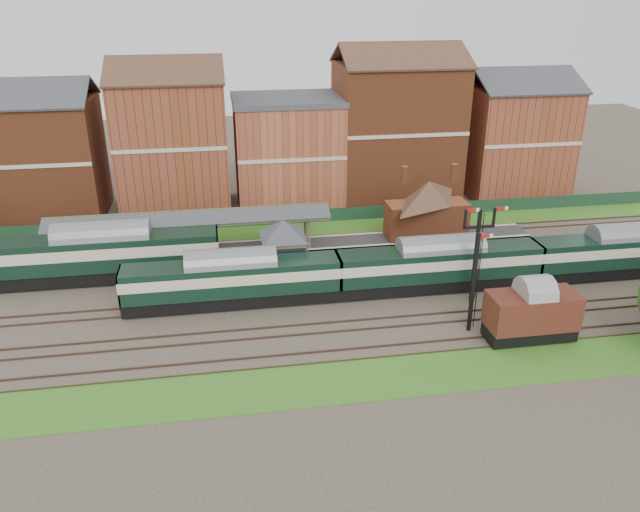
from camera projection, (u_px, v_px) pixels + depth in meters
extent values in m
plane|color=#473D33|center=(324.00, 298.00, 52.50)|extent=(160.00, 160.00, 0.00)
cube|color=#2D6619|center=(299.00, 230.00, 66.94)|extent=(90.00, 4.50, 0.06)
cube|color=#2D6619|center=(355.00, 380.00, 41.66)|extent=(90.00, 5.00, 0.06)
cube|color=#193823|center=(296.00, 217.00, 68.45)|extent=(90.00, 0.12, 1.50)
cube|color=#2D2D2D|center=(256.00, 251.00, 60.35)|extent=(55.00, 3.40, 1.00)
cube|color=#5C6649|center=(284.00, 271.00, 54.50)|extent=(3.40, 3.20, 2.40)
cube|color=#4F5233|center=(284.00, 248.00, 53.62)|extent=(3.60, 3.40, 2.00)
pyramid|color=#383A3F|center=(283.00, 229.00, 52.89)|extent=(5.40, 5.40, 1.60)
cube|color=brown|center=(373.00, 266.00, 55.75)|extent=(3.00, 2.40, 2.20)
cube|color=#4C3323|center=(375.00, 254.00, 54.57)|extent=(3.20, 1.34, 0.79)
cube|color=#4C3323|center=(372.00, 248.00, 55.75)|extent=(3.20, 1.34, 0.79)
cube|color=brown|center=(426.00, 219.00, 62.00)|extent=(8.00, 3.00, 3.50)
pyramid|color=#4C3323|center=(428.00, 192.00, 60.85)|extent=(8.10, 8.10, 2.20)
cube|color=brown|center=(404.00, 188.00, 60.28)|extent=(0.60, 0.60, 1.60)
cube|color=brown|center=(453.00, 186.00, 61.03)|extent=(0.60, 0.60, 1.60)
cube|color=#4F5233|center=(66.00, 247.00, 55.74)|extent=(0.22, 0.22, 3.40)
cube|color=#4F5233|center=(305.00, 222.00, 61.39)|extent=(0.22, 0.22, 3.40)
cube|color=#383A3F|center=(189.00, 218.00, 56.94)|extent=(26.00, 1.99, 0.90)
cube|color=#383A3F|center=(190.00, 212.00, 58.66)|extent=(26.00, 1.99, 0.90)
cube|color=#4F5233|center=(189.00, 211.00, 57.65)|extent=(26.00, 0.20, 0.20)
cube|color=black|center=(475.00, 257.00, 50.44)|extent=(0.25, 0.25, 8.00)
cube|color=black|center=(479.00, 227.00, 49.39)|extent=(2.60, 0.18, 0.18)
cube|color=#B2140F|center=(473.00, 210.00, 48.71)|extent=(1.10, 0.08, 0.25)
cube|color=#B2140F|center=(502.00, 209.00, 49.07)|extent=(1.10, 0.08, 0.25)
cube|color=black|center=(473.00, 283.00, 46.07)|extent=(0.25, 0.25, 8.00)
cube|color=#B2140F|center=(486.00, 236.00, 44.67)|extent=(1.10, 0.08, 0.25)
cube|color=brown|center=(34.00, 160.00, 68.25)|extent=(14.00, 10.00, 13.00)
cube|color=brown|center=(173.00, 146.00, 70.10)|extent=(12.00, 10.00, 15.00)
cube|color=#A85736|center=(288.00, 154.00, 72.66)|extent=(12.00, 10.00, 12.00)
cube|color=brown|center=(396.00, 133.00, 73.81)|extent=(14.00, 10.00, 16.00)
cube|color=brown|center=(514.00, 141.00, 76.67)|extent=(12.00, 10.00, 13.00)
cube|color=black|center=(233.00, 297.00, 51.08)|extent=(17.56, 2.46, 1.07)
cube|color=black|center=(232.00, 278.00, 50.35)|extent=(17.56, 2.73, 2.54)
cube|color=beige|center=(232.00, 274.00, 50.23)|extent=(17.58, 2.77, 0.88)
cube|color=slate|center=(231.00, 262.00, 49.79)|extent=(17.56, 2.73, 0.59)
cube|color=black|center=(438.00, 282.00, 53.72)|extent=(17.56, 2.46, 1.07)
cube|color=black|center=(440.00, 263.00, 52.99)|extent=(17.56, 2.73, 2.54)
cube|color=beige|center=(440.00, 260.00, 52.87)|extent=(17.58, 2.77, 0.88)
cube|color=slate|center=(441.00, 248.00, 52.42)|extent=(17.56, 2.73, 0.59)
cube|color=black|center=(624.00, 268.00, 56.36)|extent=(17.56, 2.46, 1.07)
cube|color=black|center=(628.00, 250.00, 55.63)|extent=(17.56, 2.73, 2.54)
cube|color=beige|center=(628.00, 246.00, 55.51)|extent=(17.58, 2.77, 0.88)
cube|color=slate|center=(631.00, 235.00, 55.06)|extent=(17.56, 2.73, 0.59)
cube|color=black|center=(108.00, 273.00, 55.30)|extent=(19.73, 2.76, 1.21)
cube|color=black|center=(105.00, 252.00, 54.48)|extent=(19.73, 3.07, 2.85)
cube|color=beige|center=(104.00, 248.00, 54.35)|extent=(19.75, 3.11, 0.99)
cube|color=slate|center=(102.00, 235.00, 53.84)|extent=(19.73, 3.07, 0.66)
cube|color=black|center=(529.00, 331.00, 46.20)|extent=(6.53, 2.41, 0.98)
cube|color=#4E1716|center=(532.00, 310.00, 45.48)|extent=(6.53, 2.83, 2.61)
cube|color=gray|center=(535.00, 293.00, 44.90)|extent=(6.53, 2.83, 0.48)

